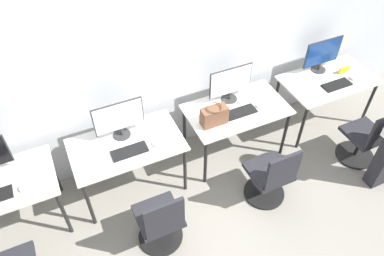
{
  "coord_description": "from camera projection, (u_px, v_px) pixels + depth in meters",
  "views": [
    {
      "loc": [
        -1.18,
        -2.42,
        3.7
      ],
      "look_at": [
        0.0,
        0.14,
        0.89
      ],
      "focal_mm": 35.0,
      "sensor_mm": 36.0,
      "label": 1
    }
  ],
  "objects": [
    {
      "name": "mouse_left",
      "position": [
        155.0,
        144.0,
        4.0
      ],
      "size": [
        0.06,
        0.09,
        0.03
      ],
      "color": "silver",
      "rests_on": "desk_left"
    },
    {
      "name": "ground_plane",
      "position": [
        197.0,
        188.0,
        4.52
      ],
      "size": [
        20.0,
        20.0,
        0.0
      ],
      "primitive_type": "plane",
      "color": "gray"
    },
    {
      "name": "desk_right",
      "position": [
        236.0,
        114.0,
        4.48
      ],
      "size": [
        1.21,
        0.7,
        0.74
      ],
      "color": "silver",
      "rests_on": "ground_plane"
    },
    {
      "name": "handbag",
      "position": [
        214.0,
        116.0,
        4.17
      ],
      "size": [
        0.3,
        0.18,
        0.25
      ],
      "color": "brown",
      "rests_on": "desk_right"
    },
    {
      "name": "desk_far_right",
      "position": [
        327.0,
        84.0,
        4.88
      ],
      "size": [
        1.21,
        0.7,
        0.74
      ],
      "color": "silver",
      "rests_on": "ground_plane"
    },
    {
      "name": "mouse_right",
      "position": [
        258.0,
        106.0,
        4.44
      ],
      "size": [
        0.06,
        0.09,
        0.03
      ],
      "color": "silver",
      "rests_on": "desk_right"
    },
    {
      "name": "keyboard_left",
      "position": [
        130.0,
        151.0,
        3.93
      ],
      "size": [
        0.39,
        0.16,
        0.02
      ],
      "color": "black",
      "rests_on": "desk_left"
    },
    {
      "name": "office_chair_left",
      "position": [
        161.0,
        223.0,
        3.78
      ],
      "size": [
        0.48,
        0.48,
        0.88
      ],
      "color": "black",
      "rests_on": "ground_plane"
    },
    {
      "name": "keyboard_right",
      "position": [
        240.0,
        112.0,
        4.36
      ],
      "size": [
        0.39,
        0.16,
        0.02
      ],
      "color": "black",
      "rests_on": "desk_right"
    },
    {
      "name": "wall_back",
      "position": [
        166.0,
        55.0,
        4.06
      ],
      "size": [
        12.0,
        0.05,
        2.8
      ],
      "color": "#B7BCC1",
      "rests_on": "ground_plane"
    },
    {
      "name": "monitor_left",
      "position": [
        119.0,
        119.0,
        3.94
      ],
      "size": [
        0.54,
        0.2,
        0.45
      ],
      "color": "#2D2D2D",
      "rests_on": "desk_left"
    },
    {
      "name": "desk_left",
      "position": [
        127.0,
        149.0,
        4.07
      ],
      "size": [
        1.21,
        0.7,
        0.74
      ],
      "color": "silver",
      "rests_on": "ground_plane"
    },
    {
      "name": "monitor_right",
      "position": [
        230.0,
        83.0,
        4.38
      ],
      "size": [
        0.54,
        0.2,
        0.45
      ],
      "color": "#2D2D2D",
      "rests_on": "desk_right"
    },
    {
      "name": "mouse_far_left",
      "position": [
        21.0,
        188.0,
        3.59
      ],
      "size": [
        0.06,
        0.09,
        0.03
      ],
      "color": "silver",
      "rests_on": "desk_far_left"
    },
    {
      "name": "office_chair_far_right",
      "position": [
        366.0,
        140.0,
        4.6
      ],
      "size": [
        0.48,
        0.48,
        0.88
      ],
      "color": "black",
      "rests_on": "ground_plane"
    },
    {
      "name": "keyboard_far_right",
      "position": [
        337.0,
        85.0,
        4.73
      ],
      "size": [
        0.39,
        0.16,
        0.02
      ],
      "color": "black",
      "rests_on": "desk_far_right"
    },
    {
      "name": "placard_far_right",
      "position": [
        344.0,
        70.0,
        4.9
      ],
      "size": [
        0.16,
        0.03,
        0.08
      ],
      "color": "yellow",
      "rests_on": "desk_far_right"
    },
    {
      "name": "mouse_far_right",
      "position": [
        352.0,
        78.0,
        4.82
      ],
      "size": [
        0.06,
        0.09,
        0.03
      ],
      "color": "silver",
      "rests_on": "desk_far_right"
    },
    {
      "name": "monitor_far_right",
      "position": [
        322.0,
        54.0,
        4.8
      ],
      "size": [
        0.54,
        0.2,
        0.45
      ],
      "color": "#2D2D2D",
      "rests_on": "desk_far_right"
    },
    {
      "name": "office_chair_right",
      "position": [
        271.0,
        178.0,
        4.18
      ],
      "size": [
        0.48,
        0.48,
        0.88
      ],
      "color": "black",
      "rests_on": "ground_plane"
    }
  ]
}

